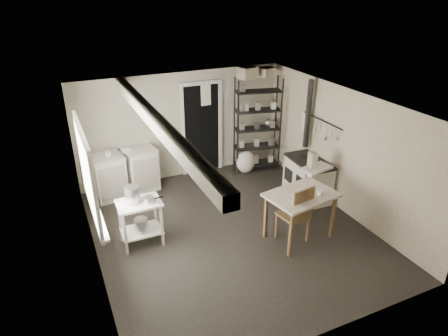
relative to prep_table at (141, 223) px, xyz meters
name	(u,v)px	position (x,y,z in m)	size (l,w,h in m)	color
floor	(231,231)	(1.50, -0.30, -0.40)	(5.00, 5.00, 0.00)	black
ceiling	(232,104)	(1.50, -0.30, 1.90)	(5.00, 5.00, 0.00)	white
wall_back	(182,126)	(1.50, 2.20, 0.75)	(4.50, 0.02, 2.30)	#B6B09B
wall_front	(327,262)	(1.50, -2.80, 0.75)	(4.50, 0.02, 2.30)	#B6B09B
wall_left	(89,201)	(-0.75, -0.30, 0.75)	(0.02, 5.00, 2.30)	#B6B09B
wall_right	(341,150)	(3.75, -0.30, 0.75)	(0.02, 5.00, 2.30)	#B6B09B
window	(86,173)	(-0.72, -0.10, 1.10)	(0.12, 1.76, 1.28)	silver
doorway	(202,130)	(1.95, 2.17, 0.60)	(0.96, 0.10, 2.08)	silver
ceiling_beam	(155,121)	(0.30, -0.30, 1.80)	(0.18, 5.00, 0.18)	silver
wallpaper_panel	(341,150)	(3.74, -0.30, 0.75)	(0.01, 5.00, 2.30)	beige
utensil_rail	(321,120)	(3.69, 0.30, 1.15)	(0.06, 1.20, 0.44)	#BDBDC0
prep_table	(141,223)	(0.00, 0.00, 0.00)	(0.69, 0.50, 0.79)	silver
stockpot	(132,194)	(-0.08, 0.04, 0.54)	(0.24, 0.24, 0.26)	#BDBDC0
saucepan	(149,200)	(0.15, -0.09, 0.45)	(0.17, 0.17, 0.10)	#BDBDC0
bucket	(141,225)	(-0.01, -0.05, -0.02)	(0.22, 0.22, 0.24)	#BDBDC0
base_cabinets	(125,172)	(0.13, 1.88, 0.06)	(1.37, 0.59, 0.90)	#EEE4CF
mixing_bowl	(127,150)	(0.21, 1.81, 0.56)	(0.31, 0.31, 0.08)	white
counter_cup	(108,153)	(-0.16, 1.78, 0.57)	(0.12, 0.12, 0.10)	white
shelf_rack	(257,130)	(3.12, 1.78, 0.55)	(1.01, 0.39, 2.12)	black
shelf_jar	(246,113)	(2.86, 1.83, 0.96)	(0.08, 0.08, 0.18)	white
storage_box_a	(247,84)	(2.86, 1.82, 1.61)	(0.35, 0.30, 0.24)	beige
storage_box_b	(266,83)	(3.32, 1.82, 1.59)	(0.29, 0.27, 0.19)	beige
stove	(308,177)	(3.42, 0.19, 0.04)	(0.57, 1.02, 0.80)	#EEE4CF
stovepipe	(308,114)	(3.61, 0.62, 1.19)	(0.11, 0.11, 1.44)	black
side_ledge	(314,190)	(3.22, -0.29, 0.03)	(0.59, 0.31, 0.90)	silver
oats_box	(312,162)	(3.15, -0.24, 0.61)	(0.11, 0.19, 0.28)	beige
work_table	(299,218)	(2.47, -0.92, -0.02)	(1.10, 0.77, 0.84)	beige
table_cup	(319,197)	(2.72, -1.06, 0.41)	(0.10, 0.10, 0.09)	white
chair	(293,215)	(2.33, -0.94, 0.08)	(0.43, 0.46, 1.05)	brown
flour_sack	(246,163)	(2.80, 1.69, -0.16)	(0.43, 0.37, 0.52)	white
floor_crock	(299,207)	(2.98, -0.21, -0.33)	(0.13, 0.13, 0.16)	white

